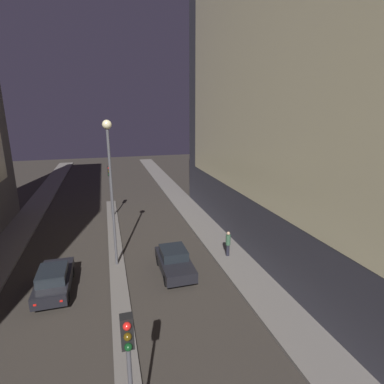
% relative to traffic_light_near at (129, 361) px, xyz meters
% --- Properties ---
extents(building_right, '(6.01, 30.05, 24.50)m').
position_rel_traffic_light_near_xyz_m(building_right, '(11.91, 11.05, 8.54)').
color(building_right, '#383842').
rests_on(building_right, ground).
extents(median_strip, '(0.98, 29.87, 0.14)m').
position_rel_traffic_light_near_xyz_m(median_strip, '(0.00, 11.96, -3.65)').
color(median_strip, '#66605B').
rests_on(median_strip, ground).
extents(traffic_light_near, '(0.32, 0.42, 4.90)m').
position_rel_traffic_light_near_xyz_m(traffic_light_near, '(0.00, 0.00, 0.00)').
color(traffic_light_near, '#4C4C51').
rests_on(traffic_light_near, median_strip).
extents(traffic_light_mid, '(0.32, 0.42, 4.90)m').
position_rel_traffic_light_near_xyz_m(traffic_light_mid, '(0.00, 21.45, 0.00)').
color(traffic_light_mid, '#4C4C51').
rests_on(traffic_light_mid, median_strip).
extents(street_lamp, '(0.54, 0.54, 9.24)m').
position_rel_traffic_light_near_xyz_m(street_lamp, '(0.00, 12.01, 2.72)').
color(street_lamp, '#4C4C51').
rests_on(street_lamp, median_strip).
extents(car_left_lane, '(1.73, 4.30, 1.53)m').
position_rel_traffic_light_near_xyz_m(car_left_lane, '(-3.47, 10.00, -2.95)').
color(car_left_lane, black).
rests_on(car_left_lane, ground).
extents(car_right_lane, '(1.82, 4.13, 1.53)m').
position_rel_traffic_light_near_xyz_m(car_right_lane, '(3.47, 10.20, -2.95)').
color(car_right_lane, black).
rests_on(car_right_lane, ground).
extents(pedestrian_on_right_sidewalk, '(0.33, 0.33, 1.77)m').
position_rel_traffic_light_near_xyz_m(pedestrian_on_right_sidewalk, '(7.46, 11.09, -2.60)').
color(pedestrian_on_right_sidewalk, black).
rests_on(pedestrian_on_right_sidewalk, sidewalk_right).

